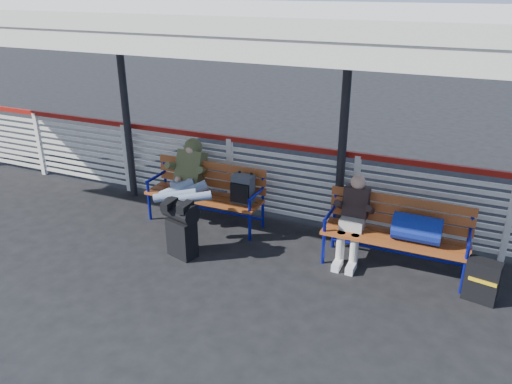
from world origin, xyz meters
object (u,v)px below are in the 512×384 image
at_px(bench_right, 407,228).
at_px(traveler_man, 185,186).
at_px(companion_person, 353,219).
at_px(luggage_stack, 181,227).
at_px(suitcase_side, 482,281).
at_px(bench_left, 216,188).

distance_m(bench_right, traveler_man, 3.11).
bearing_deg(companion_person, traveler_man, -176.87).
height_order(luggage_stack, companion_person, companion_person).
height_order(luggage_stack, bench_right, bench_right).
bearing_deg(luggage_stack, bench_right, 32.66).
height_order(luggage_stack, traveler_man, traveler_man).
relative_size(companion_person, suitcase_side, 2.26).
relative_size(bench_left, companion_person, 1.57).
bearing_deg(bench_left, bench_right, -4.29).
bearing_deg(bench_right, companion_person, -179.34).
height_order(bench_left, traveler_man, traveler_man).
bearing_deg(companion_person, suitcase_side, -10.54).
xyz_separation_m(bench_right, companion_person, (-0.67, -0.01, 0.00)).
distance_m(bench_right, suitcase_side, 1.03).
relative_size(traveler_man, suitcase_side, 3.23).
xyz_separation_m(luggage_stack, suitcase_side, (3.69, 0.52, -0.18)).
bearing_deg(traveler_man, bench_left, 48.22).
height_order(traveler_man, suitcase_side, traveler_man).
bearing_deg(companion_person, luggage_stack, -158.56).
height_order(bench_right, companion_person, companion_person).
distance_m(bench_left, companion_person, 2.13).
height_order(luggage_stack, bench_left, bench_left).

